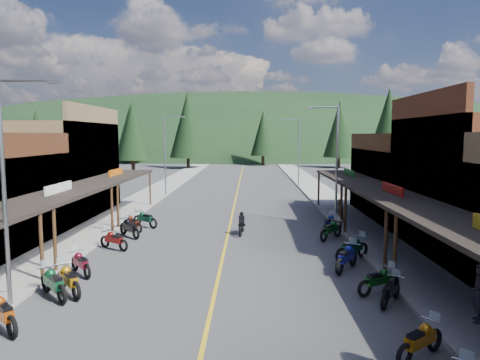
# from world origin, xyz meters

# --- Properties ---
(ground) EXTENTS (220.00, 220.00, 0.00)m
(ground) POSITION_xyz_m (0.00, 0.00, 0.00)
(ground) COLOR #38383A
(ground) RESTS_ON ground
(centerline) EXTENTS (0.15, 90.00, 0.01)m
(centerline) POSITION_xyz_m (0.00, 20.00, 0.01)
(centerline) COLOR gold
(centerline) RESTS_ON ground
(sidewalk_west) EXTENTS (3.40, 94.00, 0.15)m
(sidewalk_west) POSITION_xyz_m (-8.70, 20.00, 0.07)
(sidewalk_west) COLOR gray
(sidewalk_west) RESTS_ON ground
(sidewalk_east) EXTENTS (3.40, 94.00, 0.15)m
(sidewalk_east) POSITION_xyz_m (8.70, 20.00, 0.07)
(sidewalk_east) COLOR gray
(sidewalk_east) RESTS_ON ground
(shop_west_3) EXTENTS (10.90, 10.20, 8.20)m
(shop_west_3) POSITION_xyz_m (-13.78, 11.30, 3.52)
(shop_west_3) COLOR brown
(shop_west_3) RESTS_ON ground
(shop_east_3) EXTENTS (10.90, 10.20, 6.20)m
(shop_east_3) POSITION_xyz_m (13.75, 11.30, 2.53)
(shop_east_3) COLOR #4C2D16
(shop_east_3) RESTS_ON ground
(streetlight_0) EXTENTS (2.16, 0.18, 8.00)m
(streetlight_0) POSITION_xyz_m (-6.95, -6.00, 4.46)
(streetlight_0) COLOR gray
(streetlight_0) RESTS_ON ground
(streetlight_1) EXTENTS (2.16, 0.18, 8.00)m
(streetlight_1) POSITION_xyz_m (-6.95, 22.00, 4.46)
(streetlight_1) COLOR gray
(streetlight_1) RESTS_ON ground
(streetlight_2) EXTENTS (2.16, 0.18, 8.00)m
(streetlight_2) POSITION_xyz_m (6.95, 8.00, 4.46)
(streetlight_2) COLOR gray
(streetlight_2) RESTS_ON ground
(streetlight_3) EXTENTS (2.16, 0.18, 8.00)m
(streetlight_3) POSITION_xyz_m (6.95, 30.00, 4.46)
(streetlight_3) COLOR gray
(streetlight_3) RESTS_ON ground
(ridge_hill) EXTENTS (310.00, 140.00, 60.00)m
(ridge_hill) POSITION_xyz_m (0.00, 135.00, 0.00)
(ridge_hill) COLOR black
(ridge_hill) RESTS_ON ground
(pine_0) EXTENTS (5.04, 5.04, 11.00)m
(pine_0) POSITION_xyz_m (-40.00, 62.00, 6.48)
(pine_0) COLOR black
(pine_0) RESTS_ON ground
(pine_1) EXTENTS (5.88, 5.88, 12.50)m
(pine_1) POSITION_xyz_m (-24.00, 70.00, 7.24)
(pine_1) COLOR black
(pine_1) RESTS_ON ground
(pine_2) EXTENTS (6.72, 6.72, 14.00)m
(pine_2) POSITION_xyz_m (-10.00, 58.00, 7.99)
(pine_2) COLOR black
(pine_2) RESTS_ON ground
(pine_3) EXTENTS (5.04, 5.04, 11.00)m
(pine_3) POSITION_xyz_m (4.00, 66.00, 6.48)
(pine_3) COLOR black
(pine_3) RESTS_ON ground
(pine_4) EXTENTS (5.88, 5.88, 12.50)m
(pine_4) POSITION_xyz_m (18.00, 60.00, 7.24)
(pine_4) COLOR black
(pine_4) RESTS_ON ground
(pine_5) EXTENTS (6.72, 6.72, 14.00)m
(pine_5) POSITION_xyz_m (34.00, 72.00, 7.99)
(pine_5) COLOR black
(pine_5) RESTS_ON ground
(pine_6) EXTENTS (5.04, 5.04, 11.00)m
(pine_6) POSITION_xyz_m (46.00, 64.00, 6.48)
(pine_6) COLOR black
(pine_6) RESTS_ON ground
(pine_7) EXTENTS (5.88, 5.88, 12.50)m
(pine_7) POSITION_xyz_m (-32.00, 76.00, 7.24)
(pine_7) COLOR black
(pine_7) RESTS_ON ground
(pine_8) EXTENTS (4.48, 4.48, 10.00)m
(pine_8) POSITION_xyz_m (-22.00, 40.00, 5.98)
(pine_8) COLOR black
(pine_8) RESTS_ON ground
(pine_9) EXTENTS (4.93, 4.93, 10.80)m
(pine_9) POSITION_xyz_m (24.00, 45.00, 6.38)
(pine_9) COLOR black
(pine_9) RESTS_ON ground
(pine_10) EXTENTS (5.38, 5.38, 11.60)m
(pine_10) POSITION_xyz_m (-18.00, 50.00, 6.78)
(pine_10) COLOR black
(pine_10) RESTS_ON ground
(pine_11) EXTENTS (5.82, 5.82, 12.40)m
(pine_11) POSITION_xyz_m (20.00, 38.00, 7.19)
(pine_11) COLOR black
(pine_11) RESTS_ON ground
(bike_west_4) EXTENTS (2.16, 2.03, 1.27)m
(bike_west_4) POSITION_xyz_m (-6.35, -7.74, 0.64)
(bike_west_4) COLOR #B34A0C
(bike_west_4) RESTS_ON ground
(bike_west_5) EXTENTS (2.13, 2.14, 1.29)m
(bike_west_5) POSITION_xyz_m (-5.97, -5.07, 0.65)
(bike_west_5) COLOR #0E4825
(bike_west_5) RESTS_ON ground
(bike_west_6) EXTENTS (2.06, 2.18, 1.29)m
(bike_west_6) POSITION_xyz_m (-5.57, -4.69, 0.64)
(bike_west_6) COLOR #B5720C
(bike_west_6) RESTS_ON ground
(bike_west_7) EXTENTS (1.86, 1.97, 1.16)m
(bike_west_7) POSITION_xyz_m (-6.02, -2.38, 0.58)
(bike_west_7) COLOR maroon
(bike_west_7) RESTS_ON ground
(bike_west_8) EXTENTS (2.08, 1.62, 1.15)m
(bike_west_8) POSITION_xyz_m (-5.89, 1.76, 0.58)
(bike_west_8) COLOR maroon
(bike_west_8) RESTS_ON ground
(bike_west_9) EXTENTS (2.10, 2.18, 1.30)m
(bike_west_9) POSITION_xyz_m (-5.85, 4.61, 0.65)
(bike_west_9) COLOR black
(bike_west_9) RESTS_ON ground
(bike_west_10) EXTENTS (1.96, 1.90, 1.17)m
(bike_west_10) POSITION_xyz_m (-6.08, 6.12, 0.58)
(bike_west_10) COLOR maroon
(bike_west_10) RESTS_ON ground
(bike_west_11) EXTENTS (2.22, 1.86, 1.26)m
(bike_west_11) POSITION_xyz_m (-5.58, 7.32, 0.63)
(bike_west_11) COLOR #0D422B
(bike_west_11) RESTS_ON ground
(bike_east_4) EXTENTS (2.01, 1.75, 1.15)m
(bike_east_4) POSITION_xyz_m (5.98, -9.16, 0.58)
(bike_east_4) COLOR #B0630C
(bike_east_4) RESTS_ON ground
(bike_east_5) EXTENTS (1.61, 1.92, 1.09)m
(bike_east_5) POSITION_xyz_m (6.43, -5.33, 0.54)
(bike_east_5) COLOR black
(bike_east_5) RESTS_ON ground
(bike_east_6) EXTENTS (2.11, 1.58, 1.16)m
(bike_east_6) POSITION_xyz_m (6.31, -4.34, 0.58)
(bike_east_6) COLOR #0D4213
(bike_east_6) RESTS_ON ground
(bike_east_7) EXTENTS (1.93, 2.37, 1.33)m
(bike_east_7) POSITION_xyz_m (5.70, -1.50, 0.67)
(bike_east_7) COLOR navy
(bike_east_7) RESTS_ON ground
(bike_east_8) EXTENTS (2.26, 1.99, 1.30)m
(bike_east_8) POSITION_xyz_m (6.34, 0.15, 0.65)
(bike_east_8) COLOR #0B3720
(bike_east_8) RESTS_ON ground
(bike_east_9) EXTENTS (2.03, 2.20, 1.29)m
(bike_east_9) POSITION_xyz_m (6.10, 4.27, 0.64)
(bike_east_9) COLOR #0D4217
(bike_east_9) RESTS_ON ground
(bike_east_10) EXTENTS (1.69, 2.34, 1.29)m
(bike_east_10) POSITION_xyz_m (6.36, 6.14, 0.64)
(bike_east_10) COLOR navy
(bike_east_10) RESTS_ON ground
(rider_on_bike) EXTENTS (0.81, 1.97, 1.46)m
(rider_on_bike) POSITION_xyz_m (0.85, 5.46, 0.59)
(rider_on_bike) COLOR black
(rider_on_bike) RESTS_ON ground
(pedestrian_east_a) EXTENTS (0.67, 0.81, 1.89)m
(pedestrian_east_a) POSITION_xyz_m (8.61, -7.08, 1.10)
(pedestrian_east_a) COLOR #241C2A
(pedestrian_east_a) RESTS_ON sidewalk_east
(pedestrian_east_b) EXTENTS (0.89, 0.75, 1.60)m
(pedestrian_east_b) POSITION_xyz_m (7.44, 8.56, 0.95)
(pedestrian_east_b) COLOR brown
(pedestrian_east_b) RESTS_ON sidewalk_east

